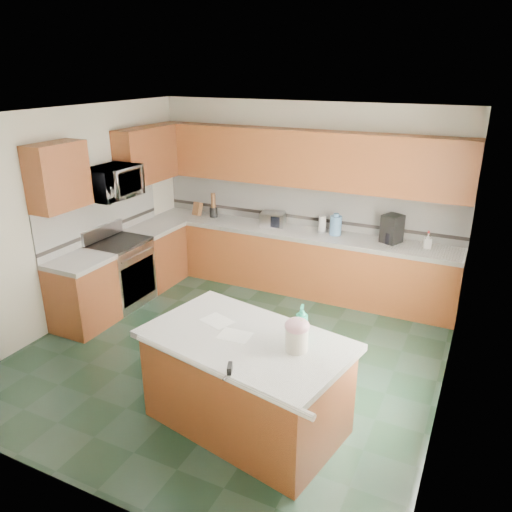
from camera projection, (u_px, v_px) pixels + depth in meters
The scene contains 52 objects.
floor at pixel (232, 353), 5.85m from camera, with size 4.60×4.60×0.00m, color black.
ceiling at pixel (227, 115), 4.88m from camera, with size 4.60×4.60×0.00m, color white.
wall_back at pixel (305, 197), 7.32m from camera, with size 4.60×0.04×2.70m, color silver.
wall_front at pixel (68, 347), 3.42m from camera, with size 4.60×0.04×2.70m, color silver.
wall_left at pixel (68, 218), 6.31m from camera, with size 0.04×4.60×2.70m, color silver.
wall_right at pixel (459, 282), 4.43m from camera, with size 0.04×4.60×2.70m, color silver.
back_base_cab at pixel (295, 262), 7.38m from camera, with size 4.60×0.60×0.86m, color #391B0E.
back_countertop at pixel (296, 232), 7.22m from camera, with size 4.60×0.64×0.06m, color white.
back_upper_cab at pixel (302, 158), 6.95m from camera, with size 4.60×0.33×0.78m, color #391B0E.
back_backsplash at pixel (304, 205), 7.33m from camera, with size 4.60×0.02×0.63m, color silver.
back_accent_band at pixel (303, 217), 7.40m from camera, with size 4.60×0.01×0.05m, color black.
left_base_cab_rear at pixel (156, 256), 7.59m from camera, with size 0.60×0.82×0.86m, color #391B0E.
left_counter_rear at pixel (153, 228), 7.43m from camera, with size 0.64×0.82×0.06m, color white.
left_base_cab_front at pixel (83, 296), 6.31m from camera, with size 0.60×0.72×0.86m, color #391B0E.
left_counter_front at pixel (78, 262), 6.14m from camera, with size 0.64×0.72×0.06m, color white.
left_backsplash at pixel (101, 216), 6.80m from camera, with size 0.02×2.30×0.63m, color silver.
left_accent_band at pixel (103, 229), 6.87m from camera, with size 0.01×2.30×0.05m, color black.
left_upper_cab_rear at pixel (146, 155), 7.22m from camera, with size 0.33×1.09×0.78m, color #391B0E.
left_upper_cab_front at pixel (58, 176), 5.82m from camera, with size 0.33×0.72×0.78m, color #391B0E.
range_body at pixel (121, 274), 6.92m from camera, with size 0.60×0.76×0.88m, color #B7B7BC.
range_oven_door at pixel (138, 280), 6.82m from camera, with size 0.02×0.68×0.55m, color black.
range_cooktop at pixel (118, 243), 6.76m from camera, with size 0.62×0.78×0.04m, color black.
range_handle at pixel (138, 255), 6.67m from camera, with size 0.02×0.02×0.66m, color #B7B7BC.
range_backguard at pixel (102, 232), 6.82m from camera, with size 0.06×0.76×0.18m, color #B7B7BC.
microwave at pixel (112, 182), 6.46m from camera, with size 0.73×0.50×0.41m, color #B7B7BC.
island_base at pixel (246, 385), 4.55m from camera, with size 1.71×0.98×0.86m, color #391B0E.
island_top at pixel (246, 341), 4.38m from camera, with size 1.81×1.08×0.06m, color white.
island_bullnose at pixel (215, 372), 3.93m from camera, with size 0.06×0.06×1.81m, color white.
treat_jar at pixel (297, 340), 4.15m from camera, with size 0.19×0.19×0.20m, color silver.
treat_jar_lid at pixel (297, 326), 4.10m from camera, with size 0.21×0.21×0.13m, color #E5A3B7.
treat_jar_knob at pixel (297, 321), 4.09m from camera, with size 0.02×0.02×0.07m, color tan.
treat_jar_knob_end_l at pixel (293, 320), 4.10m from camera, with size 0.04×0.04×0.04m, color tan.
treat_jar_knob_end_r at pixel (301, 322), 4.07m from camera, with size 0.04×0.04×0.04m, color tan.
soap_bottle_island at pixel (302, 322), 4.30m from camera, with size 0.12×0.12×0.32m, color #20A682.
paper_sheet_a at pixel (235, 335), 4.41m from camera, with size 0.28×0.21×0.00m, color white.
paper_sheet_b at pixel (217, 321), 4.66m from camera, with size 0.28×0.21×0.00m, color white.
clamp_body at pixel (230, 371), 3.89m from camera, with size 0.03×0.11×0.10m, color black.
clamp_handle at pixel (226, 377), 3.84m from camera, with size 0.02×0.02×0.08m, color black.
knife_block at pixel (197, 209), 7.90m from camera, with size 0.12×0.10×0.21m, color #472814.
utensil_crock at pixel (214, 212), 7.82m from camera, with size 0.12×0.12×0.16m, color black.
utensil_bundle at pixel (213, 200), 7.75m from camera, with size 0.07×0.07×0.23m, color #472814.
toaster_oven at pixel (273, 219), 7.37m from camera, with size 0.35×0.24×0.20m, color #B7B7BC.
toaster_oven_door at pixel (270, 221), 7.28m from camera, with size 0.31×0.01×0.16m, color black.
paper_towel at pixel (322, 224), 7.10m from camera, with size 0.10×0.10×0.23m, color white.
paper_towel_base at pixel (322, 231), 7.14m from camera, with size 0.15×0.15×0.01m, color #B7B7BC.
water_jug at pixel (336, 226), 6.98m from camera, with size 0.16×0.16×0.27m, color #5685B7.
water_jug_neck at pixel (336, 215), 6.92m from camera, with size 0.08×0.08×0.04m, color #5685B7.
coffee_maker at pixel (392, 229), 6.66m from camera, with size 0.22×0.25×0.38m, color black.
coffee_carafe at pixel (390, 238), 6.66m from camera, with size 0.16×0.16×0.16m, color black.
soap_bottle_back at pixel (428, 241), 6.48m from camera, with size 0.09×0.09×0.20m, color white.
soap_back_cap at pixel (429, 232), 6.44m from camera, with size 0.02×0.02×0.03m, color red.
window_light_proxy at pixel (455, 274), 4.22m from camera, with size 0.02×1.40×1.10m, color white.
Camera 1 is at (2.45, -4.43, 3.16)m, focal length 35.00 mm.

